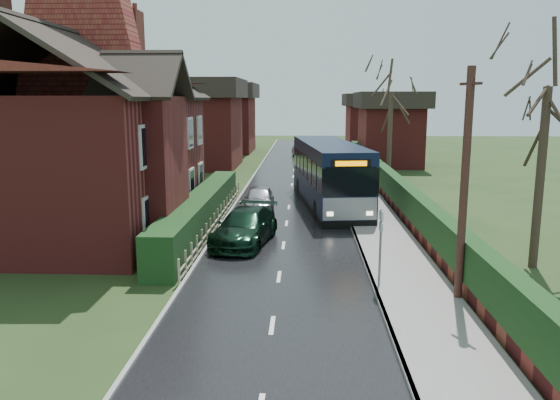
{
  "coord_description": "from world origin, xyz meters",
  "views": [
    {
      "loc": [
        0.79,
        -19.51,
        5.9
      ],
      "look_at": [
        -0.16,
        2.54,
        1.8
      ],
      "focal_mm": 35.0,
      "sensor_mm": 36.0,
      "label": 1
    }
  ],
  "objects_px": {
    "bus": "(329,175)",
    "telegraph_pole": "(464,187)",
    "brick_house": "(92,133)",
    "car_green": "(245,227)",
    "bus_stop_sign": "(381,237)",
    "car_silver": "(259,199)"
  },
  "relations": [
    {
      "from": "bus",
      "to": "bus_stop_sign",
      "type": "bearing_deg",
      "value": -93.14
    },
    {
      "from": "bus_stop_sign",
      "to": "car_silver",
      "type": "bearing_deg",
      "value": 104.77
    },
    {
      "from": "car_silver",
      "to": "telegraph_pole",
      "type": "height_order",
      "value": "telegraph_pole"
    },
    {
      "from": "car_silver",
      "to": "telegraph_pole",
      "type": "xyz_separation_m",
      "value": [
        6.93,
        -12.9,
        2.77
      ]
    },
    {
      "from": "car_green",
      "to": "bus_stop_sign",
      "type": "height_order",
      "value": "bus_stop_sign"
    },
    {
      "from": "bus",
      "to": "brick_house",
      "type": "bearing_deg",
      "value": -158.88
    },
    {
      "from": "brick_house",
      "to": "telegraph_pole",
      "type": "distance_m",
      "value": 16.62
    },
    {
      "from": "bus",
      "to": "telegraph_pole",
      "type": "bearing_deg",
      "value": -85.06
    },
    {
      "from": "brick_house",
      "to": "car_green",
      "type": "relative_size",
      "value": 2.99
    },
    {
      "from": "car_green",
      "to": "bus",
      "type": "bearing_deg",
      "value": 75.43
    },
    {
      "from": "bus",
      "to": "bus_stop_sign",
      "type": "xyz_separation_m",
      "value": [
        0.99,
        -13.7,
        -0.05
      ]
    },
    {
      "from": "bus",
      "to": "car_green",
      "type": "relative_size",
      "value": 2.42
    },
    {
      "from": "bus",
      "to": "car_green",
      "type": "bearing_deg",
      "value": -121.65
    },
    {
      "from": "bus",
      "to": "car_green",
      "type": "height_order",
      "value": "bus"
    },
    {
      "from": "car_silver",
      "to": "telegraph_pole",
      "type": "distance_m",
      "value": 14.9
    },
    {
      "from": "car_silver",
      "to": "bus_stop_sign",
      "type": "xyz_separation_m",
      "value": [
        4.75,
        -11.95,
        1.02
      ]
    },
    {
      "from": "car_silver",
      "to": "brick_house",
      "type": "bearing_deg",
      "value": -152.45
    },
    {
      "from": "bus",
      "to": "car_silver",
      "type": "relative_size",
      "value": 3.01
    },
    {
      "from": "telegraph_pole",
      "to": "car_green",
      "type": "bearing_deg",
      "value": 116.13
    },
    {
      "from": "brick_house",
      "to": "car_green",
      "type": "xyz_separation_m",
      "value": [
        7.13,
        -2.49,
        -3.67
      ]
    },
    {
      "from": "brick_house",
      "to": "bus",
      "type": "bearing_deg",
      "value": 28.42
    },
    {
      "from": "bus_stop_sign",
      "to": "telegraph_pole",
      "type": "relative_size",
      "value": 0.38
    }
  ]
}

